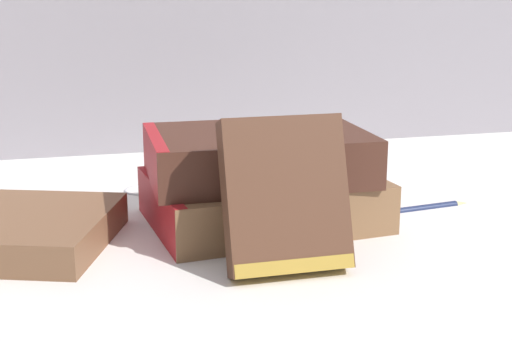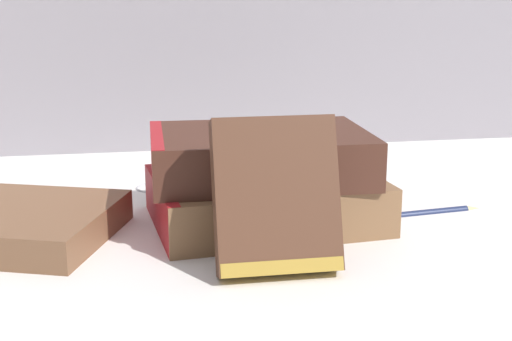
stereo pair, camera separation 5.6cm
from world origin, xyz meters
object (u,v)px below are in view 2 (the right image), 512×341
(book_leaning_front, at_px, (271,201))
(pocket_watch, at_px, (314,126))
(book_flat_bottom, at_px, (260,200))
(fountain_pen, at_px, (422,210))
(book_flat_top, at_px, (254,155))
(reading_glasses, at_px, (176,185))

(book_leaning_front, distance_m, pocket_watch, 0.16)
(pocket_watch, bearing_deg, book_flat_bottom, -177.98)
(pocket_watch, bearing_deg, book_leaning_front, -117.95)
(book_leaning_front, relative_size, fountain_pen, 0.94)
(fountain_pen, bearing_deg, pocket_watch, 170.64)
(book_flat_top, xyz_separation_m, reading_glasses, (-0.07, 0.16, -0.07))
(book_leaning_front, xyz_separation_m, fountain_pen, (0.19, 0.13, -0.06))
(book_flat_top, relative_size, book_leaning_front, 1.65)
(pocket_watch, distance_m, fountain_pen, 0.16)
(book_flat_bottom, xyz_separation_m, reading_glasses, (-0.08, 0.16, -0.02))
(book_flat_bottom, distance_m, reading_glasses, 0.18)
(pocket_watch, height_order, fountain_pen, pocket_watch)
(book_flat_top, height_order, book_leaning_front, book_leaning_front)
(book_flat_top, xyz_separation_m, pocket_watch, (0.06, 0.01, 0.03))
(book_leaning_front, bearing_deg, book_flat_top, 86.66)
(reading_glasses, bearing_deg, fountain_pen, -40.82)
(book_flat_top, distance_m, reading_glasses, 0.19)
(book_flat_top, xyz_separation_m, fountain_pen, (0.19, 0.00, -0.07))
(book_flat_bottom, bearing_deg, reading_glasses, 110.82)
(book_leaning_front, height_order, reading_glasses, book_leaning_front)
(book_leaning_front, relative_size, pocket_watch, 2.75)
(book_flat_top, relative_size, fountain_pen, 1.55)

